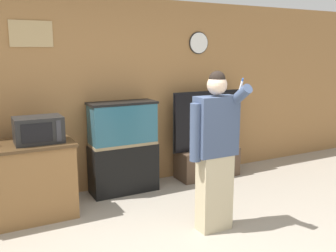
% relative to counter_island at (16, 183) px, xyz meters
% --- Properties ---
extents(wall_back_paneled, '(10.00, 0.08, 2.60)m').
position_rel_counter_island_xyz_m(wall_back_paneled, '(1.19, 0.55, 0.86)').
color(wall_back_paneled, olive).
rests_on(wall_back_paneled, ground_plane).
extents(counter_island, '(1.30, 0.63, 0.88)m').
position_rel_counter_island_xyz_m(counter_island, '(0.00, 0.00, 0.00)').
color(counter_island, brown).
rests_on(counter_island, ground_plane).
extents(microwave, '(0.52, 0.35, 0.29)m').
position_rel_counter_island_xyz_m(microwave, '(0.28, -0.03, 0.59)').
color(microwave, black).
rests_on(microwave, counter_island).
extents(aquarium_on_stand, '(0.90, 0.38, 1.24)m').
position_rel_counter_island_xyz_m(aquarium_on_stand, '(1.39, 0.27, 0.18)').
color(aquarium_on_stand, black).
rests_on(aquarium_on_stand, ground_plane).
extents(tv_on_stand, '(1.16, 0.40, 1.32)m').
position_rel_counter_island_xyz_m(tv_on_stand, '(2.75, 0.26, -0.06)').
color(tv_on_stand, '#4C3828').
rests_on(tv_on_stand, ground_plane).
extents(person_standing, '(0.53, 0.40, 1.70)m').
position_rel_counter_island_xyz_m(person_standing, '(1.84, -1.23, 0.44)').
color(person_standing, '#BCAD89').
rests_on(person_standing, ground_plane).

